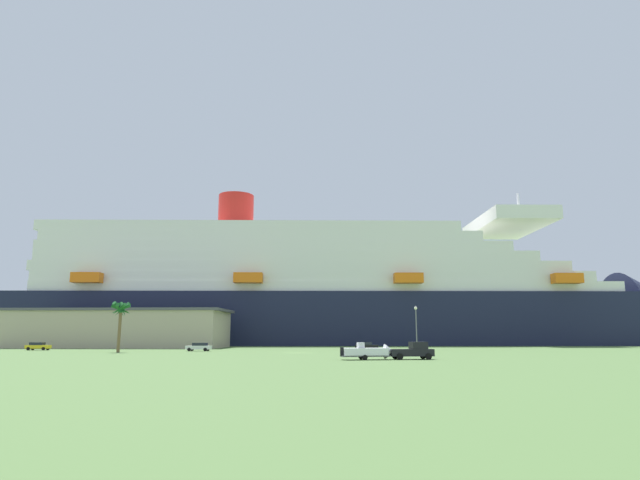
% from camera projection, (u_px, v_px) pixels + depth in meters
% --- Properties ---
extents(ground_plane, '(600.00, 600.00, 0.00)m').
position_uv_depth(ground_plane, '(305.00, 348.00, 120.75)').
color(ground_plane, '#4C6B38').
extents(cruise_ship, '(230.10, 39.86, 53.47)m').
position_uv_depth(cruise_ship, '(327.00, 296.00, 160.93)').
color(cruise_ship, '#191E38').
rests_on(cruise_ship, ground_plane).
extents(terminal_building, '(53.06, 20.03, 9.21)m').
position_uv_depth(terminal_building, '(120.00, 328.00, 127.09)').
color(terminal_building, '#B7A88C').
rests_on(terminal_building, ground_plane).
extents(pickup_truck, '(5.87, 3.06, 2.20)m').
position_uv_depth(pickup_truck, '(413.00, 351.00, 66.57)').
color(pickup_truck, black).
rests_on(pickup_truck, ground_plane).
extents(small_boat_on_trailer, '(7.73, 3.14, 2.15)m').
position_uv_depth(small_boat_on_trailer, '(371.00, 352.00, 65.70)').
color(small_boat_on_trailer, '#595960').
rests_on(small_boat_on_trailer, ground_plane).
extents(palm_tree, '(3.79, 3.71, 9.11)m').
position_uv_depth(palm_tree, '(121.00, 312.00, 95.08)').
color(palm_tree, brown).
rests_on(palm_tree, ground_plane).
extents(street_lamp, '(0.56, 0.56, 8.12)m').
position_uv_depth(street_lamp, '(416.00, 322.00, 93.42)').
color(street_lamp, slate).
rests_on(street_lamp, ground_plane).
extents(parked_car_white_van, '(4.82, 2.21, 1.58)m').
position_uv_depth(parked_car_white_van, '(199.00, 347.00, 100.18)').
color(parked_car_white_van, white).
rests_on(parked_car_white_van, ground_plane).
extents(parked_car_yellow_taxi, '(4.66, 2.26, 1.58)m').
position_uv_depth(parked_car_yellow_taxi, '(38.00, 346.00, 105.74)').
color(parked_car_yellow_taxi, yellow).
rests_on(parked_car_yellow_taxi, ground_plane).
extents(parked_car_black_coupe, '(4.87, 2.24, 1.58)m').
position_uv_depth(parked_car_black_coupe, '(366.00, 346.00, 107.49)').
color(parked_car_black_coupe, black).
rests_on(parked_car_black_coupe, ground_plane).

